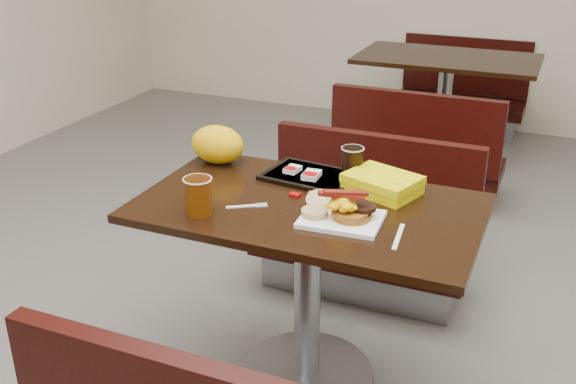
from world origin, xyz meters
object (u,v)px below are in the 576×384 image
at_px(pancake_stack, 352,214).
at_px(fork, 241,206).
at_px(table_near, 308,295).
at_px(knife, 398,237).
at_px(clamshell, 382,184).
at_px(coffee_cup_near, 198,196).
at_px(hashbrown_sleeve_left, 293,169).
at_px(coffee_cup_far, 352,162).
at_px(paper_bag, 218,144).
at_px(tray, 311,176).
at_px(hashbrown_sleeve_right, 312,175).
at_px(bench_far_n, 460,88).
at_px(table_far, 443,110).
at_px(bench_near_n, 363,223).
at_px(platter, 341,219).
at_px(bench_far_s, 420,143).

xyz_separation_m(pancake_stack, fork, (-0.39, -0.04, -0.03)).
xyz_separation_m(table_near, pancake_stack, (0.18, -0.08, 0.40)).
xyz_separation_m(knife, clamshell, (-0.15, 0.32, 0.03)).
distance_m(coffee_cup_near, hashbrown_sleeve_left, 0.47).
bearing_deg(coffee_cup_far, paper_bag, -176.13).
relative_size(tray, coffee_cup_far, 3.08).
bearing_deg(hashbrown_sleeve_right, coffee_cup_far, 28.07).
bearing_deg(pancake_stack, table_near, 157.38).
relative_size(table_near, clamshell, 4.77).
distance_m(bench_far_n, pancake_stack, 3.41).
bearing_deg(hashbrown_sleeve_left, bench_far_n, 93.60).
relative_size(knife, hashbrown_sleeve_right, 2.26).
bearing_deg(table_far, table_near, -90.00).
height_order(table_far, hashbrown_sleeve_left, hashbrown_sleeve_left).
height_order(bench_near_n, coffee_cup_near, coffee_cup_near).
xyz_separation_m(bench_far_n, platter, (0.15, -3.39, 0.40)).
height_order(pancake_stack, clamshell, clamshell).
xyz_separation_m(bench_near_n, fork, (-0.21, -0.81, 0.39)).
relative_size(hashbrown_sleeve_left, coffee_cup_far, 0.61).
height_order(platter, hashbrown_sleeve_right, hashbrown_sleeve_right).
bearing_deg(tray, pancake_stack, -42.35).
bearing_deg(bench_far_n, platter, -87.46).
bearing_deg(table_far, coffee_cup_near, -96.42).
bearing_deg(platter, fork, -178.96).
bearing_deg(bench_near_n, bench_far_n, 90.00).
relative_size(platter, pancake_stack, 2.06).
height_order(coffee_cup_near, knife, coffee_cup_near).
relative_size(table_far, clamshell, 4.77).
relative_size(bench_far_n, pancake_stack, 7.73).
bearing_deg(table_near, table_far, 90.00).
bearing_deg(table_far, hashbrown_sleeve_right, -91.57).
bearing_deg(tray, platter, -46.93).
distance_m(bench_far_n, hashbrown_sleeve_left, 3.11).
height_order(bench_near_n, hashbrown_sleeve_left, hashbrown_sleeve_left).
xyz_separation_m(bench_near_n, platter, (0.15, -0.79, 0.40)).
distance_m(coffee_cup_near, coffee_cup_far, 0.63).
bearing_deg(pancake_stack, bench_near_n, 103.26).
xyz_separation_m(bench_far_s, paper_bag, (-0.49, -1.66, 0.47)).
xyz_separation_m(fork, tray, (0.13, 0.34, 0.01)).
height_order(bench_far_n, coffee_cup_near, coffee_cup_near).
height_order(knife, hashbrown_sleeve_left, hashbrown_sleeve_left).
bearing_deg(table_near, bench_near_n, 90.00).
relative_size(bench_far_s, coffee_cup_far, 8.95).
relative_size(tray, hashbrown_sleeve_left, 5.02).
height_order(platter, tray, same).
height_order(coffee_cup_near, hashbrown_sleeve_right, coffee_cup_near).
xyz_separation_m(tray, hashbrown_sleeve_right, (0.01, -0.03, 0.02)).
distance_m(hashbrown_sleeve_left, paper_bag, 0.34).
bearing_deg(tray, hashbrown_sleeve_right, -57.46).
height_order(table_near, coffee_cup_far, coffee_cup_far).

